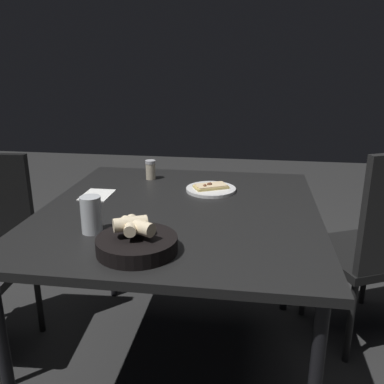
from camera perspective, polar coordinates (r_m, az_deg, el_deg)
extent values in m
plane|color=#282828|center=(2.04, -1.50, -22.44)|extent=(8.00, 8.00, 0.00)
cube|color=black|center=(1.66, -1.71, -2.73)|extent=(1.16, 1.08, 0.03)
cylinder|color=black|center=(2.27, 12.86, -7.55)|extent=(0.04, 0.04, 0.72)
cylinder|color=black|center=(1.59, -23.93, -21.19)|extent=(0.04, 0.04, 0.72)
cylinder|color=black|center=(2.38, -10.96, -6.16)|extent=(0.04, 0.04, 0.72)
cylinder|color=silver|center=(1.87, 2.59, 0.35)|extent=(0.22, 0.22, 0.01)
cube|color=tan|center=(1.86, 2.59, 0.70)|extent=(0.14, 0.17, 0.01)
cube|color=beige|center=(1.86, 2.60, 0.94)|extent=(0.13, 0.15, 0.01)
sphere|color=brown|center=(1.84, 1.76, 0.85)|extent=(0.02, 0.02, 0.02)
sphere|color=brown|center=(1.86, 2.49, 1.07)|extent=(0.02, 0.02, 0.02)
sphere|color=brown|center=(1.86, 2.29, 1.03)|extent=(0.02, 0.02, 0.02)
cylinder|color=black|center=(1.30, -7.49, -7.09)|extent=(0.25, 0.25, 0.05)
cylinder|color=beige|center=(1.28, -7.44, -4.65)|extent=(0.09, 0.12, 0.04)
cylinder|color=beige|center=(1.28, -8.33, -4.54)|extent=(0.11, 0.06, 0.04)
cylinder|color=beige|center=(1.28, -8.38, -4.30)|extent=(0.08, 0.11, 0.04)
cylinder|color=maroon|center=(1.35, -6.15, -6.26)|extent=(0.06, 0.06, 0.03)
cylinder|color=silver|center=(1.45, -13.55, -3.02)|extent=(0.07, 0.07, 0.13)
cylinder|color=orange|center=(1.46, -13.48, -3.92)|extent=(0.06, 0.06, 0.07)
cylinder|color=#BFB299|center=(2.05, -5.64, 2.83)|extent=(0.05, 0.05, 0.08)
cylinder|color=maroon|center=(2.05, -5.63, 2.35)|extent=(0.04, 0.04, 0.04)
cylinder|color=#B7B7BC|center=(2.04, -5.68, 4.10)|extent=(0.05, 0.05, 0.01)
cube|color=white|center=(1.85, -12.80, -0.39)|extent=(0.16, 0.12, 0.00)
cube|color=black|center=(2.19, 22.40, -7.72)|extent=(0.59, 0.59, 0.04)
cylinder|color=black|center=(2.53, 22.52, -9.83)|extent=(0.03, 0.03, 0.40)
cylinder|color=black|center=(2.32, 15.04, -11.58)|extent=(0.03, 0.03, 0.40)
cylinder|color=black|center=(2.06, 20.73, -16.30)|extent=(0.03, 0.03, 0.40)
cylinder|color=black|center=(2.25, -20.20, -12.90)|extent=(0.03, 0.03, 0.42)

